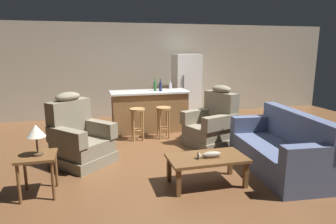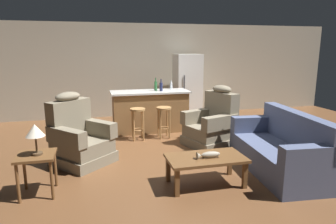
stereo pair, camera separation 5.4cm
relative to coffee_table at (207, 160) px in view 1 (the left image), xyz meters
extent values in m
plane|color=brown|center=(-0.23, 1.66, -0.36)|extent=(12.00, 12.00, 0.00)
cube|color=#A89E89|center=(-0.23, 4.79, 0.94)|extent=(12.00, 0.05, 2.60)
cube|color=brown|center=(0.00, 0.00, 0.04)|extent=(1.10, 0.60, 0.04)
cube|color=brown|center=(-0.49, -0.24, -0.17)|extent=(0.06, 0.06, 0.38)
cube|color=brown|center=(0.49, -0.24, -0.17)|extent=(0.06, 0.06, 0.38)
cube|color=brown|center=(-0.49, 0.24, -0.17)|extent=(0.06, 0.06, 0.38)
cube|color=brown|center=(0.49, 0.24, -0.17)|extent=(0.06, 0.06, 0.38)
cube|color=#4C3823|center=(0.05, -0.05, 0.06)|extent=(0.22, 0.07, 0.01)
ellipsoid|color=#9E937F|center=(0.05, -0.05, 0.10)|extent=(0.28, 0.09, 0.09)
cone|color=#9E937F|center=(-0.12, -0.05, 0.10)|extent=(0.06, 0.10, 0.10)
cube|color=#4C5675|center=(1.26, 0.18, -0.26)|extent=(1.01, 1.97, 0.20)
cube|color=#4C5675|center=(1.26, 0.18, -0.05)|extent=(1.01, 1.97, 0.22)
cube|color=#4C5675|center=(1.58, 0.15, 0.32)|extent=(0.37, 1.91, 0.52)
cube|color=#4C5675|center=(1.19, -0.66, 0.20)|extent=(0.85, 0.27, 0.28)
cube|color=#4C5675|center=(1.34, 1.03, 0.20)|extent=(0.85, 0.27, 0.28)
cube|color=#756B56|center=(-1.72, 1.28, -0.27)|extent=(1.19, 1.19, 0.18)
cube|color=#756B56|center=(-1.72, 1.28, -0.06)|extent=(1.10, 1.10, 0.24)
cube|color=#756B56|center=(-1.92, 1.50, 0.38)|extent=(0.72, 0.68, 0.64)
ellipsoid|color=#756B56|center=(-1.92, 1.50, 0.76)|extent=(0.52, 0.51, 0.16)
cube|color=#756B56|center=(-1.46, 1.48, 0.19)|extent=(0.67, 0.71, 0.26)
cube|color=#756B56|center=(-1.95, 1.04, 0.19)|extent=(0.67, 0.71, 0.26)
cube|color=#756B56|center=(0.71, 1.64, -0.27)|extent=(1.07, 1.07, 0.18)
cube|color=#756B56|center=(0.71, 1.64, -0.06)|extent=(1.00, 0.98, 0.24)
cube|color=#756B56|center=(0.99, 1.73, 0.38)|extent=(0.48, 0.79, 0.64)
ellipsoid|color=#756B56|center=(0.99, 1.73, 0.76)|extent=(0.40, 0.52, 0.16)
cube|color=#756B56|center=(0.80, 1.32, 0.19)|extent=(0.81, 0.43, 0.26)
cube|color=#756B56|center=(0.58, 1.94, 0.19)|extent=(0.81, 0.43, 0.26)
cube|color=brown|center=(-2.27, 0.27, 0.18)|extent=(0.48, 0.48, 0.04)
cylinder|color=brown|center=(-2.47, 0.07, -0.10)|extent=(0.04, 0.04, 0.52)
cylinder|color=brown|center=(-2.07, 0.07, -0.10)|extent=(0.04, 0.04, 0.52)
cylinder|color=brown|center=(-2.47, 0.47, -0.10)|extent=(0.04, 0.04, 0.52)
cylinder|color=brown|center=(-2.07, 0.47, -0.10)|extent=(0.04, 0.04, 0.52)
cylinder|color=#4C3823|center=(-2.25, 0.25, 0.21)|extent=(0.14, 0.14, 0.03)
cylinder|color=#4C3823|center=(-2.25, 0.25, 0.34)|extent=(0.02, 0.02, 0.22)
cone|color=beige|center=(-2.25, 0.25, 0.53)|extent=(0.24, 0.24, 0.16)
cube|color=olive|center=(-0.23, 3.01, 0.09)|extent=(1.71, 0.63, 0.91)
cube|color=silver|center=(-0.23, 3.01, 0.57)|extent=(1.80, 0.70, 0.04)
cylinder|color=#A87A47|center=(-0.62, 2.38, 0.30)|extent=(0.32, 0.32, 0.04)
torus|color=#A87A47|center=(-0.62, 2.38, -0.14)|extent=(0.23, 0.23, 0.02)
cylinder|color=#A87A47|center=(-0.72, 2.28, -0.04)|extent=(0.04, 0.04, 0.64)
cylinder|color=#A87A47|center=(-0.52, 2.28, -0.04)|extent=(0.04, 0.04, 0.64)
cylinder|color=#A87A47|center=(-0.72, 2.48, -0.04)|extent=(0.04, 0.04, 0.64)
cylinder|color=#A87A47|center=(-0.52, 2.48, -0.04)|extent=(0.04, 0.04, 0.64)
cylinder|color=#A87A47|center=(-0.05, 2.38, 0.30)|extent=(0.32, 0.32, 0.04)
torus|color=#A87A47|center=(-0.05, 2.38, -0.14)|extent=(0.23, 0.23, 0.02)
cylinder|color=#A87A47|center=(-0.15, 2.28, -0.04)|extent=(0.04, 0.04, 0.64)
cylinder|color=#A87A47|center=(0.05, 2.28, -0.04)|extent=(0.04, 0.04, 0.64)
cylinder|color=#A87A47|center=(-0.15, 2.48, -0.04)|extent=(0.04, 0.04, 0.64)
cylinder|color=#A87A47|center=(0.05, 2.48, -0.04)|extent=(0.04, 0.04, 0.64)
cube|color=white|center=(1.06, 4.21, 0.52)|extent=(0.70, 0.66, 1.76)
cylinder|color=#333338|center=(0.87, 3.86, 0.60)|extent=(0.02, 0.02, 0.50)
cylinder|color=#23284C|center=(0.02, 2.96, 0.68)|extent=(0.07, 0.07, 0.19)
cylinder|color=#23284C|center=(0.02, 2.96, 0.82)|extent=(0.03, 0.03, 0.08)
cylinder|color=#2D6B38|center=(-0.08, 3.08, 0.69)|extent=(0.07, 0.07, 0.21)
cylinder|color=#2D6B38|center=(-0.08, 3.08, 0.84)|extent=(0.03, 0.03, 0.09)
cylinder|color=silver|center=(0.33, 3.23, 0.66)|extent=(0.06, 0.06, 0.15)
cylinder|color=silver|center=(0.33, 3.23, 0.77)|extent=(0.02, 0.02, 0.06)
camera|label=1|loc=(-1.54, -3.73, 1.55)|focal=32.00mm
camera|label=2|loc=(-1.49, -3.74, 1.55)|focal=32.00mm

